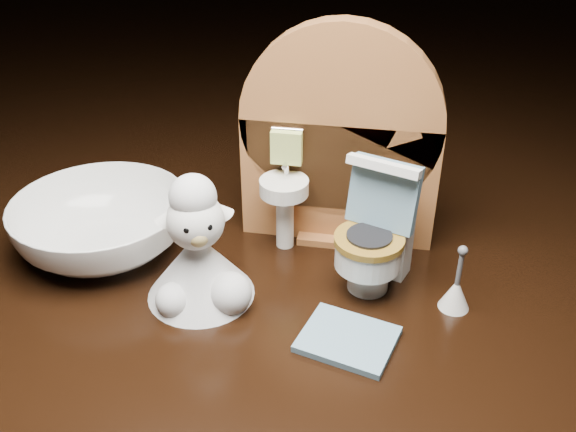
# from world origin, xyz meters

# --- Properties ---
(backdrop_panel) EXTENTS (0.13, 0.05, 0.15)m
(backdrop_panel) POSITION_xyz_m (-0.00, 0.06, 0.07)
(backdrop_panel) COLOR #A36131
(backdrop_panel) RESTS_ON ground
(toy_toilet) EXTENTS (0.05, 0.06, 0.08)m
(toy_toilet) POSITION_xyz_m (0.03, 0.02, 0.03)
(toy_toilet) COLOR white
(toy_toilet) RESTS_ON ground
(bath_mat) EXTENTS (0.06, 0.05, 0.00)m
(bath_mat) POSITION_xyz_m (0.02, -0.04, 0.00)
(bath_mat) COLOR #668DA2
(bath_mat) RESTS_ON ground
(toilet_brush) EXTENTS (0.02, 0.02, 0.04)m
(toilet_brush) POSITION_xyz_m (0.08, -0.00, 0.01)
(toilet_brush) COLOR white
(toilet_brush) RESTS_ON ground
(plush_lamb) EXTENTS (0.07, 0.07, 0.08)m
(plush_lamb) POSITION_xyz_m (-0.07, -0.02, 0.03)
(plush_lamb) COLOR silver
(plush_lamb) RESTS_ON ground
(ceramic_bowl) EXTENTS (0.12, 0.12, 0.04)m
(ceramic_bowl) POSITION_xyz_m (-0.15, 0.02, 0.02)
(ceramic_bowl) COLOR white
(ceramic_bowl) RESTS_ON ground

